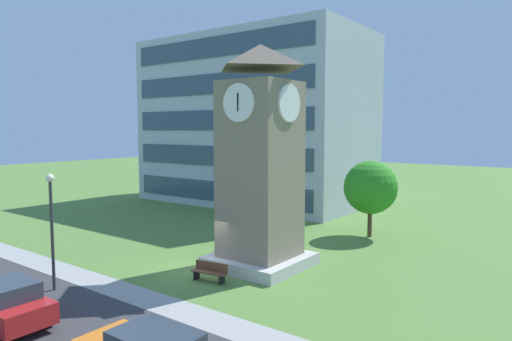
{
  "coord_description": "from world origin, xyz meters",
  "views": [
    {
      "loc": [
        15.9,
        -16.25,
        7.18
      ],
      "look_at": [
        1.02,
        3.67,
        4.93
      ],
      "focal_mm": 32.0,
      "sensor_mm": 36.0,
      "label": 1
    }
  ],
  "objects_px": {
    "clock_tower": "(260,169)",
    "tree_near_tower": "(371,187)",
    "parked_car_red": "(5,303)",
    "park_bench": "(210,272)",
    "street_lamp": "(51,218)"
  },
  "relations": [
    {
      "from": "clock_tower",
      "to": "park_bench",
      "type": "height_order",
      "value": "clock_tower"
    },
    {
      "from": "park_bench",
      "to": "parked_car_red",
      "type": "bearing_deg",
      "value": -107.58
    },
    {
      "from": "street_lamp",
      "to": "parked_car_red",
      "type": "bearing_deg",
      "value": -54.68
    },
    {
      "from": "park_bench",
      "to": "tree_near_tower",
      "type": "distance_m",
      "value": 13.61
    },
    {
      "from": "tree_near_tower",
      "to": "parked_car_red",
      "type": "height_order",
      "value": "tree_near_tower"
    },
    {
      "from": "park_bench",
      "to": "parked_car_red",
      "type": "height_order",
      "value": "parked_car_red"
    },
    {
      "from": "park_bench",
      "to": "street_lamp",
      "type": "bearing_deg",
      "value": -133.23
    },
    {
      "from": "clock_tower",
      "to": "park_bench",
      "type": "xyz_separation_m",
      "value": [
        -0.5,
        -3.36,
        -4.7
      ]
    },
    {
      "from": "street_lamp",
      "to": "park_bench",
      "type": "bearing_deg",
      "value": 46.77
    },
    {
      "from": "tree_near_tower",
      "to": "parked_car_red",
      "type": "relative_size",
      "value": 1.24
    },
    {
      "from": "street_lamp",
      "to": "parked_car_red",
      "type": "height_order",
      "value": "street_lamp"
    },
    {
      "from": "clock_tower",
      "to": "parked_car_red",
      "type": "xyz_separation_m",
      "value": [
        -3.08,
        -11.5,
        -4.3
      ]
    },
    {
      "from": "park_bench",
      "to": "parked_car_red",
      "type": "distance_m",
      "value": 8.55
    },
    {
      "from": "clock_tower",
      "to": "tree_near_tower",
      "type": "height_order",
      "value": "clock_tower"
    },
    {
      "from": "street_lamp",
      "to": "parked_car_red",
      "type": "xyz_separation_m",
      "value": [
        2.18,
        -3.08,
        -2.44
      ]
    }
  ]
}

